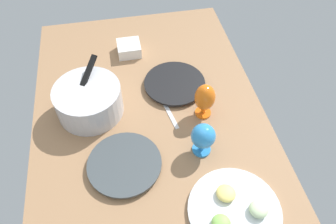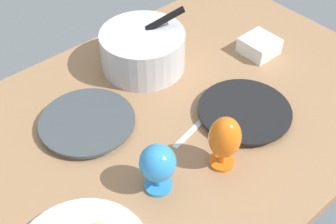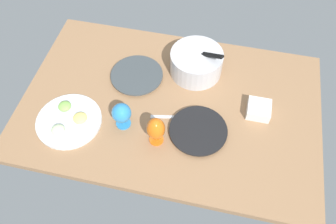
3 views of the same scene
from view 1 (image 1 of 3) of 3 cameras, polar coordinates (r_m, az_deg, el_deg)
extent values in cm
cube|color=#99704C|center=(146.33, -3.11, -1.58)|extent=(160.00, 104.00, 4.00)
cylinder|color=silver|center=(131.13, -7.68, -9.30)|extent=(27.32, 27.32, 1.59)
cylinder|color=#3E4549|center=(130.04, -7.74, -9.02)|extent=(29.69, 29.69, 0.95)
cylinder|color=#4C4C51|center=(157.53, 1.17, 4.90)|extent=(27.34, 27.34, 1.53)
cylinder|color=black|center=(156.66, 1.18, 5.21)|extent=(29.71, 29.71, 0.92)
cylinder|color=silver|center=(146.30, -13.86, 1.99)|extent=(29.43, 29.43, 13.94)
cylinder|color=white|center=(143.30, -14.17, 3.10)|extent=(26.49, 26.49, 2.51)
cube|color=black|center=(144.37, -14.51, 5.56)|extent=(19.37, 13.36, 12.11)
cylinder|color=silver|center=(123.85, 11.69, -16.73)|extent=(33.95, 33.95, 1.80)
ellipsoid|color=#F9E072|center=(123.45, 10.25, -13.99)|extent=(7.23, 7.23, 2.94)
ellipsoid|color=#8CC659|center=(118.39, 9.40, -18.91)|extent=(6.73, 6.73, 3.45)
ellipsoid|color=beige|center=(123.07, 15.77, -16.25)|extent=(6.75, 6.75, 3.52)
cylinder|color=orange|center=(146.77, 6.21, -0.11)|extent=(7.23, 7.23, 1.00)
cylinder|color=orange|center=(145.17, 6.28, 0.41)|extent=(2.00, 2.00, 3.18)
ellipsoid|color=orange|center=(139.03, 6.56, 2.58)|extent=(9.04, 9.04, 13.21)
cylinder|color=#308AD2|center=(134.97, 5.94, -6.58)|extent=(7.72, 7.72, 1.00)
cylinder|color=#308AD2|center=(133.00, 6.02, -6.02)|extent=(2.00, 2.00, 3.75)
ellipsoid|color=#308AD2|center=(127.17, 6.28, -4.25)|extent=(9.87, 9.87, 10.46)
cube|color=white|center=(175.56, -6.93, 11.14)|extent=(11.99, 11.99, 5.94)
cube|color=#F9E072|center=(174.38, -6.99, 11.63)|extent=(9.83, 9.83, 1.90)
cube|color=silver|center=(145.79, 0.34, -0.30)|extent=(18.02, 5.12, 0.60)
camera|label=2|loc=(0.89, 65.75, 13.62)|focal=47.54mm
camera|label=3|loc=(1.67, 59.25, 49.33)|focal=36.86mm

